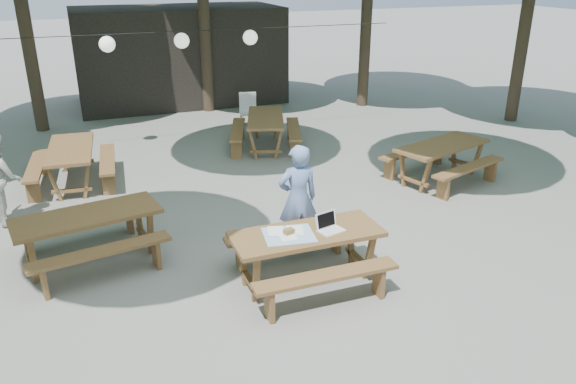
% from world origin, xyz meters
% --- Properties ---
extents(ground, '(80.00, 80.00, 0.00)m').
position_xyz_m(ground, '(0.00, 0.00, 0.00)').
color(ground, slate).
rests_on(ground, ground).
extents(pavilion, '(6.00, 3.00, 2.80)m').
position_xyz_m(pavilion, '(0.50, 10.50, 1.40)').
color(pavilion, black).
rests_on(pavilion, ground).
extents(main_picnic_table, '(2.00, 1.58, 0.75)m').
position_xyz_m(main_picnic_table, '(0.05, -0.76, 0.39)').
color(main_picnic_table, brown).
rests_on(main_picnic_table, ground).
extents(picnic_table_nw, '(2.15, 1.90, 0.75)m').
position_xyz_m(picnic_table_nw, '(-2.65, 0.87, 0.39)').
color(picnic_table_nw, brown).
rests_on(picnic_table_nw, ground).
extents(picnic_table_ne, '(2.29, 2.09, 0.75)m').
position_xyz_m(picnic_table_ne, '(3.99, 1.84, 0.39)').
color(picnic_table_ne, brown).
rests_on(picnic_table_ne, ground).
extents(picnic_table_far_w, '(1.71, 2.05, 0.75)m').
position_xyz_m(picnic_table_far_w, '(-2.81, 4.18, 0.39)').
color(picnic_table_far_w, brown).
rests_on(picnic_table_far_w, ground).
extents(picnic_table_far_e, '(2.10, 2.30, 0.75)m').
position_xyz_m(picnic_table_far_e, '(1.42, 5.03, 0.39)').
color(picnic_table_far_e, brown).
rests_on(picnic_table_far_e, ground).
extents(woman, '(0.62, 0.42, 1.65)m').
position_xyz_m(woman, '(0.28, 0.15, 0.83)').
color(woman, '#6C89C5').
rests_on(woman, ground).
extents(second_person, '(0.85, 0.93, 1.54)m').
position_xyz_m(second_person, '(-3.91, 2.82, 0.77)').
color(second_person, beige).
rests_on(second_person, ground).
extents(plastic_chair, '(0.52, 0.52, 0.90)m').
position_xyz_m(plastic_chair, '(1.55, 6.81, 0.26)').
color(plastic_chair, silver).
rests_on(plastic_chair, ground).
extents(laptop, '(0.39, 0.34, 0.24)m').
position_xyz_m(laptop, '(0.34, -0.81, 0.81)').
color(laptop, white).
rests_on(laptop, main_picnic_table).
extents(tabletop_clutter, '(0.72, 0.64, 0.08)m').
position_xyz_m(tabletop_clutter, '(-0.21, -0.75, 0.76)').
color(tabletop_clutter, '#3C91CF').
rests_on(tabletop_clutter, main_picnic_table).
extents(paper_lanterns, '(9.00, 0.34, 0.38)m').
position_xyz_m(paper_lanterns, '(-0.19, 6.00, 2.40)').
color(paper_lanterns, black).
rests_on(paper_lanterns, ground).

